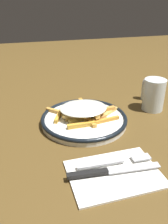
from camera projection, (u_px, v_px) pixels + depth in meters
ground_plane at (84, 123)px, 0.73m from camera, size 2.60×2.60×0.00m
plate at (84, 119)px, 0.73m from camera, size 0.26×0.26×0.02m
fries_heap at (84, 111)px, 0.72m from camera, size 0.16×0.22×0.04m
napkin at (114, 173)px, 0.53m from camera, size 0.15×0.20×0.01m
fork at (115, 162)px, 0.55m from camera, size 0.02×0.18×0.01m
knife at (106, 171)px, 0.52m from camera, size 0.03×0.21×0.01m
water_glass at (154, 95)px, 0.79m from camera, size 0.07×0.07×0.11m
salt_shaker at (146, 89)px, 0.87m from camera, size 0.03×0.03×0.08m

